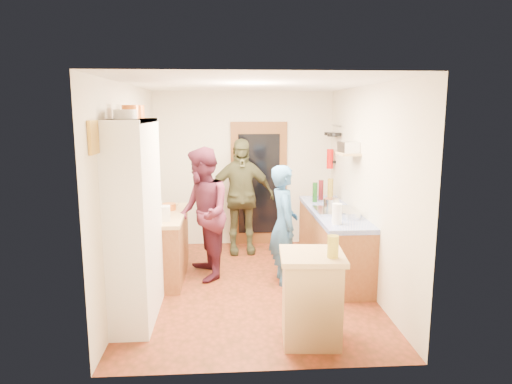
{
  "coord_description": "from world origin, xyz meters",
  "views": [
    {
      "loc": [
        -0.31,
        -5.7,
        2.28
      ],
      "look_at": [
        0.08,
        0.15,
        1.24
      ],
      "focal_mm": 32.0,
      "sensor_mm": 36.0,
      "label": 1
    }
  ],
  "objects": [
    {
      "name": "picture_frame",
      "position": [
        -1.48,
        -1.55,
        2.05
      ],
      "size": [
        0.03,
        0.25,
        0.3
      ],
      "primitive_type": "cube",
      "color": "gold",
      "rests_on": "wall_left"
    },
    {
      "name": "bottle_a",
      "position": [
        1.05,
        1.1,
        1.05
      ],
      "size": [
        0.1,
        0.1,
        0.3
      ],
      "primitive_type": "cylinder",
      "rotation": [
        0.0,
        0.0,
        0.32
      ],
      "color": "#143F14",
      "rests_on": "right_counter_top"
    },
    {
      "name": "right_counter_base",
      "position": [
        1.2,
        0.5,
        0.42
      ],
      "size": [
        0.6,
        2.2,
        0.84
      ],
      "primitive_type": "cube",
      "color": "brown",
      "rests_on": "ground"
    },
    {
      "name": "ext_bracket",
      "position": [
        1.47,
        1.7,
        1.45
      ],
      "size": [
        0.06,
        0.1,
        0.04
      ],
      "primitive_type": "cube",
      "color": "black",
      "rests_on": "wall_right"
    },
    {
      "name": "fire_extinguisher",
      "position": [
        1.41,
        1.7,
        1.5
      ],
      "size": [
        0.11,
        0.11,
        0.32
      ],
      "primitive_type": "cylinder",
      "color": "red",
      "rests_on": "wall_right"
    },
    {
      "name": "wall_back",
      "position": [
        0.0,
        2.01,
        1.3
      ],
      "size": [
        3.0,
        0.02,
        2.6
      ],
      "primitive_type": "cube",
      "color": "beige",
      "rests_on": "ground"
    },
    {
      "name": "paper_towel",
      "position": [
        1.05,
        -0.3,
        1.03
      ],
      "size": [
        0.13,
        0.13,
        0.26
      ],
      "primitive_type": "cylinder",
      "rotation": [
        0.0,
        0.0,
        -0.12
      ],
      "color": "white",
      "rests_on": "right_counter_top"
    },
    {
      "name": "radio",
      "position": [
        1.37,
        0.45,
        1.79
      ],
      "size": [
        0.25,
        0.32,
        0.15
      ],
      "primitive_type": "cube",
      "rotation": [
        0.0,
        0.0,
        0.11
      ],
      "color": "silver",
      "rests_on": "wall_shelf"
    },
    {
      "name": "island_base",
      "position": [
        0.52,
        -1.47,
        0.43
      ],
      "size": [
        0.59,
        0.59,
        0.86
      ],
      "primitive_type": "cube",
      "rotation": [
        0.0,
        0.0,
        -0.08
      ],
      "color": "tan",
      "rests_on": "ground"
    },
    {
      "name": "mixing_bowl",
      "position": [
        1.3,
        -0.05,
        0.95
      ],
      "size": [
        0.26,
        0.26,
        0.09
      ],
      "primitive_type": "cylinder",
      "rotation": [
        0.0,
        0.0,
        0.1
      ],
      "color": "silver",
      "rests_on": "right_counter_top"
    },
    {
      "name": "right_counter_top",
      "position": [
        1.2,
        0.5,
        0.87
      ],
      "size": [
        0.62,
        2.22,
        0.06
      ],
      "primitive_type": "cube",
      "color": "#1D36AE",
      "rests_on": "right_counter_base"
    },
    {
      "name": "chopping_board",
      "position": [
        -1.18,
        0.96,
        0.91
      ],
      "size": [
        0.31,
        0.24,
        0.02
      ],
      "primitive_type": "cube",
      "rotation": [
        0.0,
        0.0,
        -0.07
      ],
      "color": "tan",
      "rests_on": "left_counter_top"
    },
    {
      "name": "bottle_b",
      "position": [
        1.18,
        1.28,
        1.06
      ],
      "size": [
        0.09,
        0.09,
        0.31
      ],
      "primitive_type": "cylinder",
      "rotation": [
        0.0,
        0.0,
        -0.24
      ],
      "color": "#591419",
      "rests_on": "right_counter_top"
    },
    {
      "name": "person_left",
      "position": [
        -0.61,
        0.41,
        0.9
      ],
      "size": [
        0.87,
        1.01,
        1.81
      ],
      "primitive_type": "imported",
      "rotation": [
        0.0,
        0.0,
        -1.34
      ],
      "color": "#481929",
      "rests_on": "ground"
    },
    {
      "name": "orange_pot_b",
      "position": [
        -1.3,
        -0.42,
        2.27
      ],
      "size": [
        0.16,
        0.16,
        0.14
      ],
      "primitive_type": "cylinder",
      "color": "orange",
      "rests_on": "hutch_top_shelf"
    },
    {
      "name": "island_top",
      "position": [
        0.52,
        -1.47,
        0.89
      ],
      "size": [
        0.67,
        0.67,
        0.05
      ],
      "primitive_type": "cube",
      "rotation": [
        0.0,
        0.0,
        -0.08
      ],
      "color": "tan",
      "rests_on": "island_base"
    },
    {
      "name": "ceiling",
      "position": [
        0.0,
        0.0,
        2.61
      ],
      "size": [
        3.0,
        4.0,
        0.02
      ],
      "primitive_type": "cube",
      "color": "silver",
      "rests_on": "ground"
    },
    {
      "name": "hob",
      "position": [
        1.2,
        0.36,
        0.92
      ],
      "size": [
        0.55,
        0.58,
        0.04
      ],
      "primitive_type": "cube",
      "color": "silver",
      "rests_on": "right_counter_top"
    },
    {
      "name": "person_hob",
      "position": [
        0.48,
        0.12,
        0.79
      ],
      "size": [
        0.42,
        0.6,
        1.59
      ],
      "primitive_type": "imported",
      "rotation": [
        0.0,
        0.0,
        1.63
      ],
      "color": "#2F5E92",
      "rests_on": "ground"
    },
    {
      "name": "cutting_board",
      "position": [
        0.48,
        -1.42,
        0.9
      ],
      "size": [
        0.37,
        0.31,
        0.02
      ],
      "primitive_type": "cube",
      "rotation": [
        0.0,
        0.0,
        -0.08
      ],
      "color": "white",
      "rests_on": "island_top"
    },
    {
      "name": "wall_right",
      "position": [
        1.51,
        0.0,
        1.3
      ],
      "size": [
        0.02,
        4.0,
        2.6
      ],
      "primitive_type": "cube",
      "color": "beige",
      "rests_on": "ground"
    },
    {
      "name": "left_counter_top",
      "position": [
        -1.2,
        0.45,
        0.88
      ],
      "size": [
        0.64,
        1.44,
        0.05
      ],
      "primitive_type": "cube",
      "color": "tan",
      "rests_on": "left_counter_base"
    },
    {
      "name": "oil_jar",
      "position": [
        0.69,
        -1.61,
        1.02
      ],
      "size": [
        0.12,
        0.12,
        0.21
      ],
      "primitive_type": "cylinder",
      "rotation": [
        0.0,
        0.0,
        -0.08
      ],
      "color": "#AD9E2D",
      "rests_on": "island_top"
    },
    {
      "name": "pan_hang_b",
      "position": [
        1.4,
        1.55,
        1.9
      ],
      "size": [
        0.16,
        0.16,
        0.05
      ],
      "primitive_type": "cylinder",
      "color": "black",
      "rests_on": "pan_rail"
    },
    {
      "name": "kettle",
      "position": [
        -1.25,
        0.34,
        1.0
      ],
      "size": [
        0.17,
        0.17,
        0.19
      ],
      "primitive_type": "cylinder",
      "rotation": [
        0.0,
        0.0,
        -0.02
      ],
      "color": "white",
      "rests_on": "left_counter_top"
    },
    {
      "name": "bottle_c",
      "position": [
        1.31,
        1.2,
        1.07
      ],
      "size": [
        0.11,
        0.11,
        0.34
      ],
      "primitive_type": "cylinder",
      "rotation": [
        0.0,
        0.0,
        0.27
      ],
      "color": "olive",
      "rests_on": "right_counter_top"
    },
    {
      "name": "plate_stack",
      "position": [
        -1.3,
        -1.05,
        2.25
      ],
      "size": [
        0.23,
        0.23,
        0.1
      ],
      "primitive_type": "cylinder",
      "color": "white",
      "rests_on": "hutch_top_shelf"
    },
    {
      "name": "orange_pot_a",
      "position": [
        -1.3,
        -0.78,
        2.27
      ],
      "size": [
        0.18,
        0.18,
        0.14
      ],
      "primitive_type": "cylinder",
      "color": "orange",
      "rests_on": "hutch_top_shelf"
    },
    {
      "name": "wall_front",
      "position": [
        0.0,
        -2.01,
        1.3
      ],
      "size": [
        3.0,
        0.02,
        2.6
      ],
      "primitive_type": "cube",
      "color": "beige",
      "rests_on": "ground"
    },
    {
      "name": "floor",
      "position": [
        0.0,
        0.0,
        -0.01
      ],
      "size": [
        3.0,
        4.0,
        0.02
      ],
      "primitive_type": "cube",
      "color": "maroon",
      "rests_on": "ground"
    },
    {
      "name": "pan_hang_c",
      "position": [
        1.4,
        1.75,
        1.91
      ],
      "size": [
        0.17,
        0.17,
        0.05
      ],
      "primitive_type": "cylinder",
      "color": "black",
      "rests_on": "pan_rail"
    },
    {
      "name": "hutch_top_shelf",
      "position": [
        -1.3,
        -0.8,
        2.18
      ],
      "size": [
        0.4,
        1.14,
        0.04
      ],
      "primitive_type": "cube",
      "color": "white",
      "rests_on": "hutch_body"
    },
    {
      "name": "door_frame",
      "position": [
        0.25,
        1.97,
        1.05
      ],
      "size": [
        0.95,
        0.06,
        2.1
      ],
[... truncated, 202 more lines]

